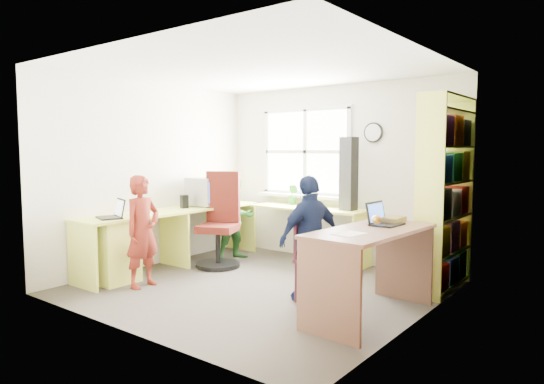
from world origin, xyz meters
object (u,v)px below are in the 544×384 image
(potted_plant, at_px, (293,195))
(right_desk, at_px, (370,253))
(laptop_right, at_px, (382,219))
(person_navy, at_px, (310,238))
(bookshelf, at_px, (445,199))
(swivel_chair, at_px, (220,226))
(cd_tower, at_px, (349,174))
(crt_monitor, at_px, (204,192))
(person_red, at_px, (143,231))
(laptop_left, at_px, (113,214))
(l_desk, at_px, (161,238))
(person_green, at_px, (237,218))
(wooden_chair, at_px, (313,254))

(potted_plant, bearing_deg, right_desk, -39.14)
(laptop_right, xyz_separation_m, person_navy, (-0.68, -0.21, -0.23))
(bookshelf, distance_m, swivel_chair, 2.83)
(bookshelf, distance_m, cd_tower, 1.37)
(crt_monitor, relative_size, person_navy, 0.35)
(crt_monitor, bearing_deg, potted_plant, 37.26)
(swivel_chair, bearing_deg, person_red, -113.85)
(laptop_right, distance_m, person_red, 2.61)
(laptop_left, height_order, laptop_right, laptop_right)
(l_desk, relative_size, swivel_chair, 2.38)
(laptop_left, distance_m, cd_tower, 2.93)
(person_green, bearing_deg, potted_plant, -25.82)
(right_desk, relative_size, person_red, 1.15)
(right_desk, bearing_deg, bookshelf, 82.54)
(crt_monitor, distance_m, person_red, 1.47)
(bookshelf, xyz_separation_m, cd_tower, (-1.32, 0.26, 0.22))
(potted_plant, bearing_deg, laptop_right, -33.95)
(l_desk, xyz_separation_m, person_green, (0.17, 1.20, 0.12))
(swivel_chair, height_order, laptop_right, swivel_chair)
(person_red, distance_m, person_navy, 1.89)
(right_desk, bearing_deg, swivel_chair, 169.02)
(swivel_chair, xyz_separation_m, person_navy, (1.75, -0.52, 0.11))
(crt_monitor, relative_size, laptop_left, 1.14)
(wooden_chair, height_order, potted_plant, potted_plant)
(laptop_right, bearing_deg, person_green, 76.62)
(person_green, relative_size, person_navy, 0.90)
(l_desk, xyz_separation_m, right_desk, (2.72, 0.17, 0.13))
(potted_plant, height_order, person_green, person_green)
(l_desk, relative_size, person_navy, 2.31)
(wooden_chair, xyz_separation_m, laptop_right, (0.67, 0.18, 0.39))
(right_desk, xyz_separation_m, person_red, (-2.46, -0.63, 0.03))
(bookshelf, xyz_separation_m, potted_plant, (-2.24, 0.32, -0.11))
(bookshelf, bearing_deg, person_navy, -127.83)
(bookshelf, bearing_deg, wooden_chair, -128.25)
(bookshelf, relative_size, wooden_chair, 2.39)
(swivel_chair, relative_size, laptop_right, 3.73)
(swivel_chair, bearing_deg, person_green, 77.54)
(bookshelf, distance_m, wooden_chair, 1.60)
(person_red, bearing_deg, person_green, -1.61)
(person_green, bearing_deg, person_navy, -100.21)
(crt_monitor, bearing_deg, cd_tower, 16.80)
(l_desk, distance_m, crt_monitor, 1.04)
(wooden_chair, bearing_deg, swivel_chair, 160.78)
(right_desk, bearing_deg, laptop_right, 98.05)
(laptop_left, bearing_deg, laptop_right, 40.19)
(laptop_right, bearing_deg, potted_plant, 58.91)
(crt_monitor, relative_size, cd_tower, 0.48)
(person_green, bearing_deg, person_red, -159.90)
(right_desk, xyz_separation_m, wooden_chair, (-0.70, 0.12, -0.11))
(laptop_right, height_order, cd_tower, cd_tower)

